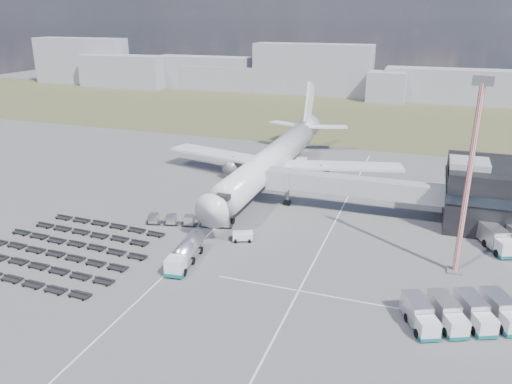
% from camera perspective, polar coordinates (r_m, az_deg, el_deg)
% --- Properties ---
extents(ground, '(420.00, 420.00, 0.00)m').
position_cam_1_polar(ground, '(76.09, -5.28, -6.18)').
color(ground, '#565659').
rests_on(ground, ground).
extents(grass_strip, '(420.00, 90.00, 0.01)m').
position_cam_1_polar(grass_strip, '(177.52, 9.78, 8.65)').
color(grass_strip, '#49462B').
rests_on(grass_strip, ground).
extents(lane_markings, '(47.12, 110.00, 0.01)m').
position_cam_1_polar(lane_markings, '(75.45, 2.48, -6.35)').
color(lane_markings, silver).
rests_on(lane_markings, ground).
extents(jet_bridge, '(30.30, 3.80, 7.05)m').
position_cam_1_polar(jet_bridge, '(88.02, 9.72, 0.81)').
color(jet_bridge, '#939399').
rests_on(jet_bridge, ground).
extents(airliner, '(51.59, 64.53, 17.62)m').
position_cam_1_polar(airliner, '(102.60, 2.16, 3.94)').
color(airliner, white).
rests_on(airliner, ground).
extents(skyline, '(324.44, 21.14, 25.45)m').
position_cam_1_polar(skyline, '(218.87, 8.70, 13.18)').
color(skyline, '#9294A0').
rests_on(skyline, ground).
extents(fuel_tanker, '(3.58, 10.08, 3.19)m').
position_cam_1_polar(fuel_tanker, '(70.96, -8.07, -6.88)').
color(fuel_tanker, white).
rests_on(fuel_tanker, ground).
extents(pushback_tug, '(3.50, 2.74, 1.41)m').
position_cam_1_polar(pushback_tug, '(77.22, -1.52, -5.12)').
color(pushback_tug, white).
rests_on(pushback_tug, ground).
extents(catering_truck, '(2.67, 5.93, 2.67)m').
position_cam_1_polar(catering_truck, '(110.29, 4.99, 2.88)').
color(catering_truck, white).
rests_on(catering_truck, ground).
extents(service_trucks_near, '(13.49, 10.84, 2.63)m').
position_cam_1_polar(service_trucks_near, '(62.05, 22.39, -12.65)').
color(service_trucks_near, white).
rests_on(service_trucks_near, ground).
extents(service_trucks_far, '(8.52, 9.14, 2.94)m').
position_cam_1_polar(service_trucks_far, '(83.14, 26.91, -4.84)').
color(service_trucks_far, white).
rests_on(service_trucks_far, ground).
extents(uld_row, '(14.51, 4.56, 1.59)m').
position_cam_1_polar(uld_row, '(83.16, -7.64, -3.24)').
color(uld_row, black).
rests_on(uld_row, ground).
extents(baggage_dollies, '(26.23, 21.66, 0.66)m').
position_cam_1_polar(baggage_dollies, '(79.49, -21.23, -6.09)').
color(baggage_dollies, black).
rests_on(baggage_dollies, ground).
extents(floodlight_mast, '(2.50, 2.02, 26.20)m').
position_cam_1_polar(floodlight_mast, '(69.02, 23.11, 1.25)').
color(floodlight_mast, '#AE1C1B').
rests_on(floodlight_mast, ground).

